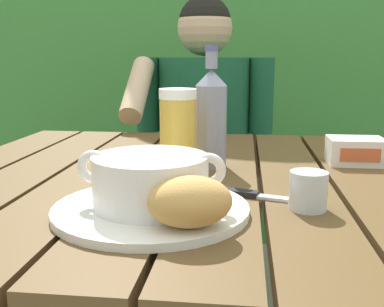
# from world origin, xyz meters

# --- Properties ---
(dining_table) EXTENTS (1.18, 0.97, 0.75)m
(dining_table) POSITION_xyz_m (-0.00, 0.00, 0.65)
(dining_table) COLOR brown
(dining_table) RESTS_ON ground_plane
(hedge_backdrop) EXTENTS (2.78, 0.98, 2.64)m
(hedge_backdrop) POSITION_xyz_m (0.12, 1.81, 1.27)
(hedge_backdrop) COLOR #397B34
(hedge_backdrop) RESTS_ON ground_plane
(chair_near_diner) EXTENTS (0.42, 0.43, 0.92)m
(chair_near_diner) POSITION_xyz_m (-0.11, 0.92, 0.47)
(chair_near_diner) COLOR brown
(chair_near_diner) RESTS_ON ground_plane
(person_eating) EXTENTS (0.48, 0.47, 1.18)m
(person_eating) POSITION_xyz_m (-0.11, 0.72, 0.70)
(person_eating) COLOR #175132
(person_eating) RESTS_ON ground_plane
(serving_plate) EXTENTS (0.29, 0.29, 0.01)m
(serving_plate) POSITION_xyz_m (-0.10, -0.24, 0.75)
(serving_plate) COLOR white
(serving_plate) RESTS_ON dining_table
(soup_bowl) EXTENTS (0.22, 0.17, 0.08)m
(soup_bowl) POSITION_xyz_m (-0.10, -0.24, 0.80)
(soup_bowl) COLOR white
(soup_bowl) RESTS_ON serving_plate
(bread_roll) EXTENTS (0.13, 0.11, 0.07)m
(bread_roll) POSITION_xyz_m (-0.03, -0.32, 0.79)
(bread_roll) COLOR tan
(bread_roll) RESTS_ON serving_plate
(beer_glass) EXTENTS (0.07, 0.07, 0.17)m
(beer_glass) POSITION_xyz_m (-0.09, -0.02, 0.83)
(beer_glass) COLOR gold
(beer_glass) RESTS_ON dining_table
(beer_bottle) EXTENTS (0.06, 0.06, 0.25)m
(beer_bottle) POSITION_xyz_m (-0.03, 0.06, 0.85)
(beer_bottle) COLOR gray
(beer_bottle) RESTS_ON dining_table
(water_glass_small) EXTENTS (0.06, 0.06, 0.06)m
(water_glass_small) POSITION_xyz_m (0.13, -0.20, 0.78)
(water_glass_small) COLOR silver
(water_glass_small) RESTS_ON dining_table
(butter_tub) EXTENTS (0.12, 0.09, 0.06)m
(butter_tub) POSITION_xyz_m (0.27, 0.13, 0.78)
(butter_tub) COLOR white
(butter_tub) RESTS_ON dining_table
(table_knife) EXTENTS (0.16, 0.06, 0.01)m
(table_knife) POSITION_xyz_m (0.06, -0.15, 0.75)
(table_knife) COLOR silver
(table_knife) RESTS_ON dining_table
(diner_bowl) EXTENTS (0.15, 0.15, 0.05)m
(diner_bowl) POSITION_xyz_m (-0.11, 0.38, 0.77)
(diner_bowl) COLOR white
(diner_bowl) RESTS_ON dining_table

